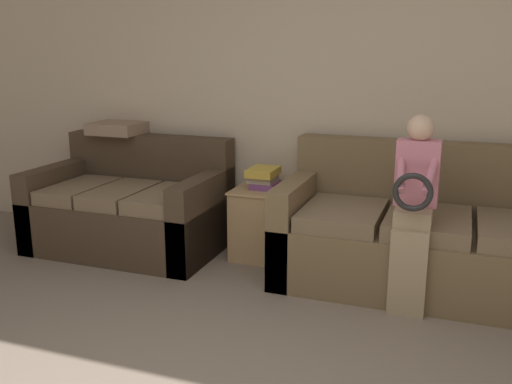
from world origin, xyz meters
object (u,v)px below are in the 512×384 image
object	(u,v)px
side_shelf	(264,221)
book_stack	(264,177)
throw_pillow	(120,128)
couch_side	(131,210)
child_left_seated	(414,205)
couch_main	(428,239)

from	to	relation	value
side_shelf	book_stack	world-z (taller)	book_stack
side_shelf	throw_pillow	distance (m)	1.55
side_shelf	throw_pillow	xyz separation A→B (m)	(-1.40, 0.15, 0.66)
couch_side	book_stack	world-z (taller)	couch_side
couch_side	throw_pillow	xyz separation A→B (m)	(-0.29, 0.33, 0.63)
child_left_seated	side_shelf	bearing A→B (deg)	154.25
side_shelf	book_stack	xyz separation A→B (m)	(-0.01, -0.00, 0.36)
child_left_seated	throw_pillow	size ratio (longest dim) A/B	2.85
couch_side	child_left_seated	world-z (taller)	child_left_seated
throw_pillow	side_shelf	bearing A→B (deg)	-5.95
couch_side	side_shelf	size ratio (longest dim) A/B	2.71
book_stack	throw_pillow	bearing A→B (deg)	173.85
child_left_seated	side_shelf	distance (m)	1.37
child_left_seated	throw_pillow	world-z (taller)	child_left_seated
book_stack	throw_pillow	world-z (taller)	throw_pillow
couch_main	side_shelf	distance (m)	1.28
couch_main	child_left_seated	world-z (taller)	child_left_seated
child_left_seated	throw_pillow	distance (m)	2.69
side_shelf	throw_pillow	bearing A→B (deg)	174.05
side_shelf	throw_pillow	world-z (taller)	throw_pillow
couch_side	side_shelf	distance (m)	1.12
side_shelf	couch_main	bearing A→B (deg)	-7.43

